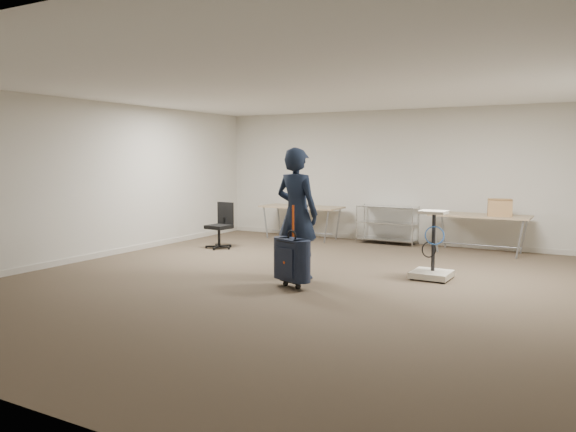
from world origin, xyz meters
The scene contains 10 objects.
ground centered at (0.00, 0.00, 0.00)m, with size 9.00×9.00×0.00m, color #48392C.
room_shell centered at (0.00, 1.38, 0.05)m, with size 8.00×9.00×9.00m.
folding_table_left centered at (-1.90, 3.95, 0.68)m, with size 1.80×0.75×0.73m.
folding_table_right centered at (1.90, 3.95, 0.68)m, with size 1.80×0.75×0.73m.
wire_shelf centered at (0.00, 4.20, 0.44)m, with size 1.22×0.47×0.80m.
person centered at (-0.09, 0.38, 0.98)m, with size 0.71×0.47×1.95m, color black.
suitcase centered at (0.17, -0.26, 0.39)m, with size 0.48×0.38×1.15m.
office_chair centered at (-2.72, 2.04, 0.28)m, with size 0.55×0.55×0.91m.
equipment_cart centered at (1.72, 1.27, 0.27)m, with size 0.57×0.57×1.02m.
cardboard_box centered at (2.25, 3.89, 0.89)m, with size 0.42×0.31×0.31m, color #A36F4B.
Camera 1 is at (3.87, -6.97, 1.81)m, focal length 35.00 mm.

